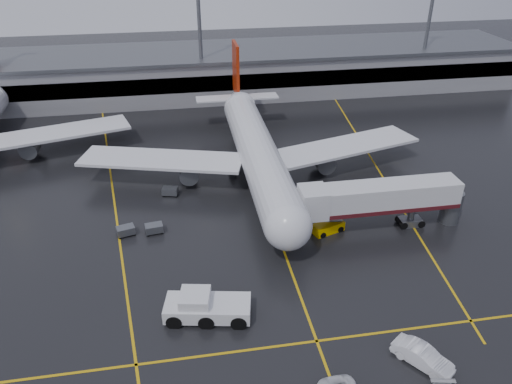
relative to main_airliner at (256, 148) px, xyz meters
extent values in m
plane|color=black|center=(0.00, -9.70, -4.21)|extent=(220.00, 220.00, 0.00)
cube|color=gold|center=(0.00, -9.70, -4.20)|extent=(0.25, 90.00, 0.02)
cube|color=gold|center=(0.00, -31.70, -4.20)|extent=(60.00, 0.25, 0.02)
cube|color=gold|center=(-20.00, 0.30, -4.20)|extent=(9.99, 69.35, 0.02)
cube|color=gold|center=(18.00, 0.30, -4.20)|extent=(7.57, 69.64, 0.02)
cube|color=gray|center=(0.00, 38.30, -0.21)|extent=(120.00, 18.00, 8.00)
cube|color=black|center=(0.00, 29.50, 0.29)|extent=(120.00, 0.40, 3.00)
cube|color=#595B60|center=(0.00, 38.30, 4.09)|extent=(122.00, 19.00, 0.60)
cylinder|color=#595B60|center=(-5.00, 32.30, 8.29)|extent=(0.70, 0.70, 25.00)
cylinder|color=#595B60|center=(40.00, 32.30, 8.29)|extent=(0.70, 0.70, 25.00)
cylinder|color=silver|center=(0.00, -1.70, -0.01)|extent=(5.20, 36.00, 5.20)
sphere|color=silver|center=(0.00, -19.70, -0.01)|extent=(5.20, 5.20, 5.20)
cone|color=silver|center=(0.00, 19.30, 0.59)|extent=(4.94, 8.00, 4.94)
cube|color=#981E06|center=(0.00, 20.30, 5.49)|extent=(0.50, 5.50, 8.50)
cube|color=silver|center=(0.00, 19.30, 0.79)|extent=(14.00, 3.00, 0.25)
cube|color=silver|center=(-13.00, 0.30, -0.81)|extent=(22.80, 11.83, 0.40)
cube|color=silver|center=(13.00, 0.30, -0.81)|extent=(22.80, 11.83, 0.40)
cylinder|color=#595B60|center=(-9.50, -0.70, -2.21)|extent=(2.60, 4.50, 2.60)
cylinder|color=#595B60|center=(9.50, -0.70, -2.21)|extent=(2.60, 4.50, 2.60)
cylinder|color=#595B60|center=(0.00, -16.70, -3.21)|extent=(0.56, 0.56, 2.00)
cylinder|color=#595B60|center=(-3.20, 1.30, -3.21)|extent=(0.56, 0.56, 2.00)
cylinder|color=#595B60|center=(3.20, 1.30, -3.21)|extent=(0.56, 0.56, 2.00)
cylinder|color=black|center=(0.00, -16.70, -3.76)|extent=(0.40, 1.10, 1.10)
cylinder|color=black|center=(-3.20, 1.30, -3.66)|extent=(1.00, 1.40, 1.40)
cylinder|color=black|center=(3.20, 1.30, -3.66)|extent=(1.00, 1.40, 1.40)
cube|color=silver|center=(-29.00, 12.30, -0.81)|extent=(22.80, 11.83, 0.40)
cylinder|color=#595B60|center=(-32.50, 11.30, -2.21)|extent=(2.60, 4.50, 2.60)
cube|color=silver|center=(12.00, -15.70, 0.19)|extent=(18.00, 3.20, 3.00)
cube|color=#491116|center=(12.00, -15.70, -1.11)|extent=(18.00, 3.30, 0.50)
cube|color=silver|center=(3.80, -15.70, 0.19)|extent=(3.00, 3.40, 3.30)
cylinder|color=#595B60|center=(16.00, -15.70, -2.71)|extent=(0.80, 0.80, 3.00)
cube|color=#595B60|center=(16.00, -15.70, -3.76)|extent=(2.60, 1.60, 0.90)
cylinder|color=#595B60|center=(21.00, -15.70, -2.21)|extent=(2.40, 2.40, 4.00)
cylinder|color=black|center=(14.90, -15.70, -3.76)|extent=(0.90, 1.80, 0.90)
cylinder|color=black|center=(17.10, -15.70, -3.76)|extent=(0.90, 1.80, 0.90)
cube|color=silver|center=(-9.11, -27.04, -3.20)|extent=(8.29, 4.55, 1.34)
cube|color=silver|center=(-10.21, -26.83, -2.08)|extent=(3.14, 3.14, 1.12)
cube|color=black|center=(-10.21, -26.83, -2.08)|extent=(2.83, 2.83, 1.01)
cylinder|color=black|center=(-11.97, -26.50, -3.59)|extent=(2.06, 3.57, 1.46)
cylinder|color=black|center=(-9.11, -27.04, -3.59)|extent=(2.06, 3.57, 1.46)
cylinder|color=black|center=(-6.25, -27.59, -3.59)|extent=(2.06, 3.57, 1.46)
cube|color=#E9B000|center=(5.93, -15.42, -3.63)|extent=(4.07, 2.72, 1.15)
cube|color=#595B60|center=(5.93, -15.42, -2.54)|extent=(3.73, 2.08, 1.31)
cylinder|color=black|center=(4.75, -15.84, -3.90)|extent=(1.27, 1.92, 0.73)
cylinder|color=black|center=(7.11, -15.01, -3.90)|extent=(1.27, 1.92, 0.73)
imported|color=white|center=(7.88, -35.56, -3.37)|extent=(4.46, 5.16, 1.68)
cube|color=#595B60|center=(-14.15, -12.27, -3.56)|extent=(2.16, 1.57, 0.90)
cylinder|color=black|center=(-14.87, -12.88, -4.03)|extent=(0.40, 0.20, 0.40)
cylinder|color=black|center=(-13.29, -12.65, -4.03)|extent=(0.40, 0.20, 0.40)
cylinder|color=black|center=(-15.01, -11.89, -4.03)|extent=(0.40, 0.20, 0.40)
cylinder|color=black|center=(-13.43, -11.66, -4.03)|extent=(0.40, 0.20, 0.40)
cube|color=#595B60|center=(-17.38, -12.18, -3.56)|extent=(2.27, 1.78, 0.90)
cylinder|color=black|center=(-18.03, -12.88, -4.03)|extent=(0.40, 0.20, 0.40)
cylinder|color=black|center=(-16.48, -12.46, -4.03)|extent=(0.40, 0.20, 0.40)
cylinder|color=black|center=(-18.29, -11.91, -4.03)|extent=(0.40, 0.20, 0.40)
cylinder|color=black|center=(-16.74, -11.49, -4.03)|extent=(0.40, 0.20, 0.40)
cube|color=#595B60|center=(-12.13, -3.68, -3.56)|extent=(2.25, 1.73, 0.90)
cylinder|color=black|center=(-13.03, -3.98, -4.03)|extent=(0.40, 0.20, 0.40)
cylinder|color=black|center=(-11.47, -4.35, -4.03)|extent=(0.40, 0.20, 0.40)
cylinder|color=black|center=(-12.79, -3.00, -4.03)|extent=(0.40, 0.20, 0.40)
cylinder|color=black|center=(-11.24, -3.38, -4.03)|extent=(0.40, 0.20, 0.40)
camera|label=1|loc=(-10.46, -61.45, 28.55)|focal=34.68mm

